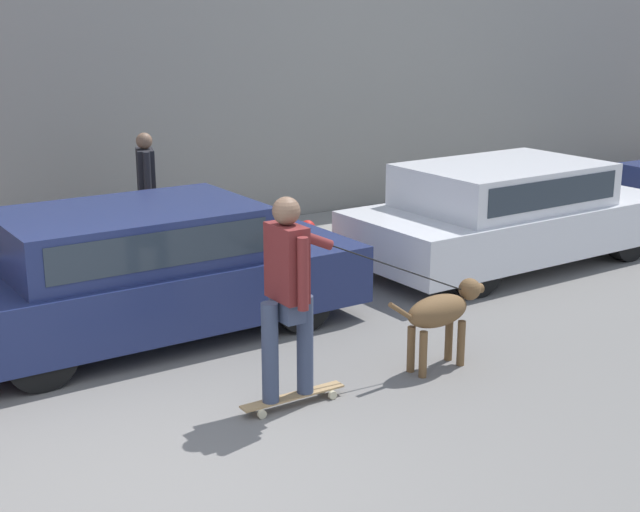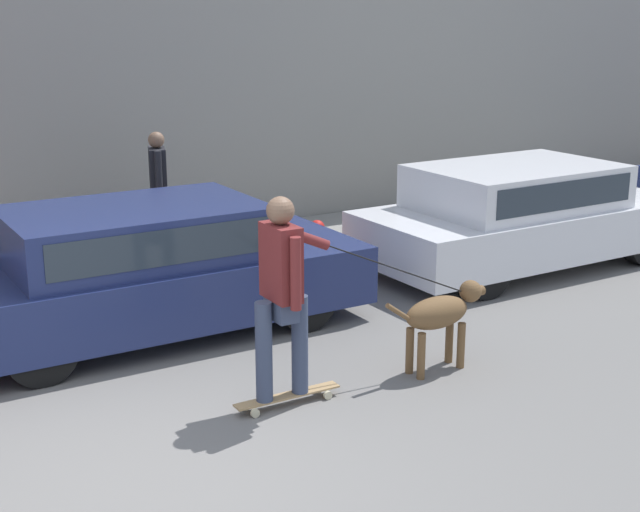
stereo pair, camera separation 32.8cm
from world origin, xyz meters
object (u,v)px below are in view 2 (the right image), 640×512
object	(u,v)px
skateboarder	(283,289)
fire_hydrant	(317,247)
parked_car_1	(148,271)
pedestrian_with_bag	(159,190)
dog	(441,314)
parked_car_2	(521,216)

from	to	relation	value
skateboarder	fire_hydrant	bearing A→B (deg)	55.44
parked_car_1	pedestrian_with_bag	size ratio (longest dim) A/B	2.68
skateboarder	fire_hydrant	xyz separation A→B (m)	(1.98, 2.91, -0.61)
parked_car_1	dog	distance (m)	2.83
parked_car_1	fire_hydrant	size ratio (longest dim) A/B	5.98
parked_car_1	pedestrian_with_bag	xyz separation A→B (m)	(0.88, 2.03, 0.35)
parked_car_2	dog	size ratio (longest dim) A/B	3.89
dog	pedestrian_with_bag	xyz separation A→B (m)	(-0.98, 4.17, 0.46)
parked_car_1	skateboarder	distance (m)	2.17
parked_car_1	skateboarder	bearing A→B (deg)	-81.71
skateboarder	parked_car_2	bearing A→B (deg)	25.45
parked_car_2	fire_hydrant	distance (m)	2.54
parked_car_1	pedestrian_with_bag	world-z (taller)	pedestrian_with_bag
skateboarder	pedestrian_with_bag	xyz separation A→B (m)	(0.53, 4.15, -0.00)
parked_car_1	parked_car_2	world-z (taller)	parked_car_1
dog	skateboarder	bearing A→B (deg)	175.74
dog	skateboarder	xyz separation A→B (m)	(-1.51, 0.02, 0.46)
pedestrian_with_bag	fire_hydrant	bearing A→B (deg)	156.65
pedestrian_with_bag	fire_hydrant	world-z (taller)	pedestrian_with_bag
dog	fire_hydrant	bearing A→B (deg)	77.45
dog	pedestrian_with_bag	distance (m)	4.31
skateboarder	pedestrian_with_bag	bearing A→B (deg)	82.30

